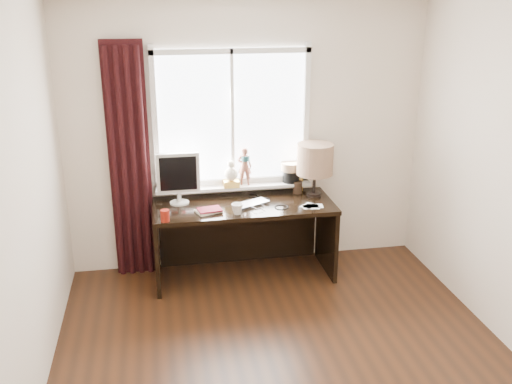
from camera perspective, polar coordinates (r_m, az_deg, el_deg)
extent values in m
cube|color=black|center=(4.34, 3.79, -18.13)|extent=(3.50, 4.00, 0.00)
cube|color=beige|center=(5.56, -0.88, 5.49)|extent=(3.50, 0.00, 2.60)
cube|color=beige|center=(3.69, -23.17, -3.57)|extent=(0.00, 4.00, 2.60)
imported|color=silver|center=(5.33, -0.51, -1.18)|extent=(0.42, 0.36, 0.03)
imported|color=white|center=(5.11, -1.88, -1.66)|extent=(0.14, 0.14, 0.10)
cylinder|color=maroon|center=(5.01, -9.08, -2.35)|extent=(0.08, 0.08, 0.10)
cube|color=white|center=(5.48, -2.42, 7.41)|extent=(1.40, 0.02, 1.30)
cube|color=silver|center=(5.62, -2.30, 1.12)|extent=(1.50, 0.05, 0.05)
cube|color=silver|center=(5.36, -2.48, 13.91)|extent=(1.50, 0.05, 0.05)
cube|color=silver|center=(5.41, -10.07, 6.96)|extent=(0.05, 0.05, 1.40)
cube|color=silver|center=(5.60, 5.04, 7.62)|extent=(0.05, 0.05, 1.40)
cube|color=silver|center=(5.46, -2.39, 7.36)|extent=(0.03, 0.05, 1.30)
cube|color=silver|center=(5.59, -2.22, 0.57)|extent=(1.52, 0.18, 0.03)
cylinder|color=#5B0706|center=(5.49, -7.98, 1.64)|extent=(0.15, 0.15, 0.26)
cube|color=gold|center=(5.53, -2.50, 0.86)|extent=(0.15, 0.12, 0.06)
sphere|color=beige|center=(5.50, -2.51, 1.80)|extent=(0.13, 0.13, 0.13)
sphere|color=beige|center=(5.47, -2.53, 2.80)|extent=(0.07, 0.07, 0.07)
imported|color=brown|center=(5.53, -1.07, 2.60)|extent=(0.16, 0.13, 0.38)
cylinder|color=#1E4C51|center=(5.50, -1.06, 3.39)|extent=(0.11, 0.11, 0.05)
cylinder|color=black|center=(5.66, 3.50, 1.60)|extent=(0.16, 0.16, 0.12)
cylinder|color=#8C6B4C|center=(5.63, 3.52, 2.57)|extent=(0.20, 0.20, 0.08)
cube|color=black|center=(5.47, -12.51, 2.87)|extent=(0.38, 0.05, 2.25)
cylinder|color=black|center=(5.45, -13.97, 2.42)|extent=(0.06, 0.06, 2.20)
cylinder|color=black|center=(5.44, -13.03, 2.48)|extent=(0.06, 0.06, 2.20)
cylinder|color=black|center=(5.44, -12.08, 2.54)|extent=(0.06, 0.06, 2.20)
cylinder|color=black|center=(5.43, -11.13, 2.60)|extent=(0.06, 0.06, 2.20)
cube|color=black|center=(5.37, -1.25, -1.41)|extent=(1.70, 0.70, 0.04)
cube|color=black|center=(5.46, -9.90, -5.63)|extent=(0.04, 0.64, 0.71)
cube|color=black|center=(5.69, 7.08, -4.40)|extent=(0.04, 0.64, 0.71)
cube|color=black|center=(5.82, -1.75, -3.70)|extent=(1.60, 0.03, 0.71)
cylinder|color=beige|center=(5.43, -7.66, -1.05)|extent=(0.18, 0.18, 0.01)
cylinder|color=beige|center=(5.41, -7.69, -0.48)|extent=(0.04, 0.04, 0.10)
cube|color=beige|center=(5.33, -7.80, 1.89)|extent=(0.40, 0.04, 0.38)
cube|color=black|center=(5.31, -7.79, 1.82)|extent=(0.34, 0.01, 0.32)
cube|color=beige|center=(5.19, -4.78, -1.90)|extent=(0.26, 0.23, 0.02)
cube|color=maroon|center=(5.17, -4.66, -1.77)|extent=(0.23, 0.18, 0.01)
cylinder|color=black|center=(5.65, 4.18, 0.47)|extent=(0.09, 0.09, 0.12)
cylinder|color=black|center=(5.64, 4.02, 0.98)|extent=(0.01, 0.01, 0.22)
cylinder|color=black|center=(5.63, 4.32, 0.79)|extent=(0.01, 0.01, 0.19)
cylinder|color=black|center=(5.64, 4.15, 1.15)|extent=(0.01, 0.01, 0.25)
cylinder|color=black|center=(5.65, 4.33, 0.76)|extent=(0.01, 0.01, 0.17)
cube|color=gold|center=(5.70, 4.23, 0.72)|extent=(0.10, 0.02, 0.13)
cube|color=#996633|center=(5.69, 4.25, 0.68)|extent=(0.08, 0.01, 0.10)
cylinder|color=black|center=(5.61, 5.80, -0.20)|extent=(0.14, 0.14, 0.03)
cylinder|color=black|center=(5.57, 5.84, 1.01)|extent=(0.03, 0.03, 0.22)
cylinder|color=tan|center=(5.50, 5.92, 3.28)|extent=(0.35, 0.35, 0.30)
cube|color=white|center=(5.34, 5.91, -1.39)|extent=(0.17, 0.13, 0.00)
cube|color=white|center=(5.31, 5.53, -1.51)|extent=(0.17, 0.13, 0.00)
cube|color=white|center=(5.34, 5.29, -1.37)|extent=(0.18, 0.18, 0.00)
torus|color=black|center=(5.28, 2.56, -1.53)|extent=(0.15, 0.15, 0.01)
torus|color=black|center=(5.46, 0.83, -0.77)|extent=(0.15, 0.15, 0.01)
torus|color=black|center=(5.56, -0.28, -0.38)|extent=(0.14, 0.14, 0.01)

